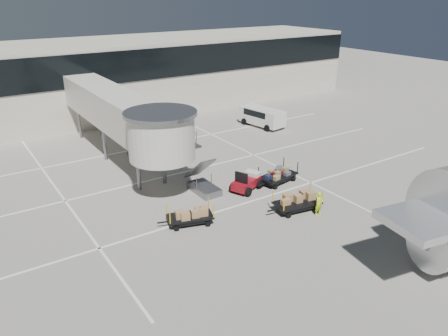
{
  "coord_description": "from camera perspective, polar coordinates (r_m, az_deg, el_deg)",
  "views": [
    {
      "loc": [
        -15.62,
        -19.02,
        13.3
      ],
      "look_at": [
        -0.45,
        3.91,
        2.0
      ],
      "focal_mm": 35.0,
      "sensor_mm": 36.0,
      "label": 1
    }
  ],
  "objects": [
    {
      "name": "ground",
      "position": [
        27.98,
        5.23,
        -6.14
      ],
      "size": [
        140.0,
        140.0,
        0.0
      ],
      "primitive_type": "plane",
      "color": "#A49E93",
      "rests_on": "ground"
    },
    {
      "name": "lane_markings",
      "position": [
        34.7,
        -5.24,
        -0.28
      ],
      "size": [
        40.0,
        30.0,
        0.02
      ],
      "color": "white",
      "rests_on": "ground"
    },
    {
      "name": "terminal",
      "position": [
        52.11,
        -16.23,
        11.31
      ],
      "size": [
        64.0,
        12.11,
        15.2
      ],
      "color": "beige",
      "rests_on": "ground"
    },
    {
      "name": "jet_bridge",
      "position": [
        34.58,
        -12.69,
        6.68
      ],
      "size": [
        5.7,
        20.4,
        6.03
      ],
      "color": "beige",
      "rests_on": "ground"
    },
    {
      "name": "baggage_tug",
      "position": [
        31.07,
        3.0,
        -1.87
      ],
      "size": [
        2.67,
        2.27,
        1.58
      ],
      "rotation": [
        0.0,
        0.0,
        0.4
      ],
      "color": "maroon",
      "rests_on": "ground"
    },
    {
      "name": "suitcase_cart",
      "position": [
        32.43,
        6.99,
        -1.03
      ],
      "size": [
        3.74,
        1.97,
        1.43
      ],
      "rotation": [
        0.0,
        0.0,
        0.17
      ],
      "color": "black",
      "rests_on": "ground"
    },
    {
      "name": "box_cart_near",
      "position": [
        28.63,
        9.59,
        -4.52
      ],
      "size": [
        3.76,
        1.95,
        1.44
      ],
      "rotation": [
        0.0,
        0.0,
        -0.16
      ],
      "color": "black",
      "rests_on": "ground"
    },
    {
      "name": "box_cart_far",
      "position": [
        26.68,
        -4.51,
        -6.32
      ],
      "size": [
        3.45,
        2.12,
        1.33
      ],
      "rotation": [
        0.0,
        0.0,
        -0.3
      ],
      "color": "black",
      "rests_on": "ground"
    },
    {
      "name": "ground_worker",
      "position": [
        28.19,
        12.3,
        -4.56
      ],
      "size": [
        0.6,
        0.42,
        1.59
      ],
      "primitive_type": "imported",
      "rotation": [
        0.0,
        0.0,
        0.08
      ],
      "color": "#B1DB17",
      "rests_on": "ground"
    },
    {
      "name": "minivan",
      "position": [
        45.86,
        4.88,
        6.85
      ],
      "size": [
        2.78,
        5.16,
        1.86
      ],
      "rotation": [
        0.0,
        0.0,
        0.16
      ],
      "color": "silver",
      "rests_on": "ground"
    }
  ]
}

